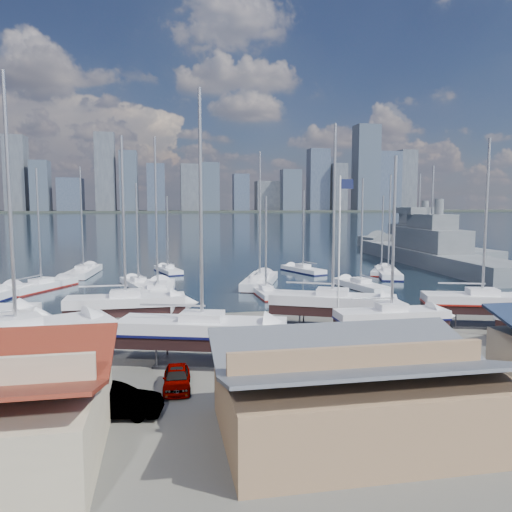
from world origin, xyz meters
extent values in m
plane|color=#605E59|center=(0.00, -10.00, 0.00)|extent=(1400.00, 1400.00, 0.00)
cube|color=#172835|center=(0.00, 300.00, -0.15)|extent=(1400.00, 600.00, 0.40)
cube|color=#2D332D|center=(0.00, 560.00, 1.10)|extent=(1400.00, 80.00, 2.20)
cube|color=#595E66|center=(-168.55, 559.47, 44.11)|extent=(22.49, 24.47, 83.83)
cube|color=#3D4756|center=(-141.97, 552.31, 30.18)|extent=(19.55, 21.83, 55.97)
cube|color=#475166|center=(-111.19, 558.58, 20.77)|extent=(26.03, 30.49, 37.14)
cube|color=#595E66|center=(-70.96, 546.95, 46.02)|extent=(21.60, 16.58, 87.63)
cube|color=#3D4756|center=(-45.38, 548.38, 36.00)|extent=(19.42, 28.42, 67.60)
cube|color=#475166|center=(-15.00, 551.59, 29.25)|extent=(20.24, 23.80, 54.09)
cube|color=#595E66|center=(25.78, 548.33, 29.20)|extent=(24.62, 19.72, 54.00)
cube|color=#3D4756|center=(47.64, 546.55, 30.18)|extent=(20.75, 17.93, 55.97)
cube|color=#475166|center=(84.09, 544.87, 23.71)|extent=(18.36, 16.25, 43.03)
cube|color=#595E66|center=(120.24, 563.78, 20.05)|extent=(28.49, 22.03, 35.69)
cube|color=#3D4756|center=(145.71, 546.00, 26.75)|extent=(23.34, 17.87, 49.11)
cube|color=#475166|center=(184.98, 560.84, 40.18)|extent=(25.35, 19.79, 75.95)
cube|color=#595E66|center=(208.39, 554.33, 31.04)|extent=(17.00, 27.45, 57.67)
cube|color=#3D4756|center=(245.53, 554.25, 55.22)|extent=(29.28, 24.05, 106.04)
cube|color=#475166|center=(277.54, 563.71, 39.40)|extent=(30.82, 28.37, 74.41)
cube|color=#595E66|center=(307.39, 565.54, 40.94)|extent=(21.74, 17.03, 77.48)
cube|color=#8C6B4C|center=(0.00, -26.00, 1.50)|extent=(12.00, 8.00, 3.00)
cube|color=slate|center=(0.00, -26.00, 3.54)|extent=(12.60, 8.40, 1.27)
cube|color=#2D2D33|center=(-17.29, -14.31, 0.08)|extent=(6.72, 5.04, 0.16)
cube|color=black|center=(-17.29, -14.31, 1.64)|extent=(11.24, 6.92, 0.89)
cube|color=silver|center=(-17.29, -14.31, 2.53)|extent=(11.42, 7.35, 0.89)
cube|color=maroon|center=(-17.29, -14.31, 2.12)|extent=(11.54, 7.42, 0.18)
cube|color=silver|center=(-17.29, -14.31, 3.23)|extent=(3.30, 2.83, 0.50)
cylinder|color=#B2B2B7|center=(-17.29, -14.31, 10.48)|extent=(0.22, 0.22, 15.01)
cube|color=#2D2D33|center=(-11.50, -4.47, 0.08)|extent=(5.30, 2.46, 0.16)
cube|color=black|center=(-11.50, -4.47, 1.58)|extent=(9.62, 2.36, 0.77)
cube|color=silver|center=(-11.50, -4.47, 2.35)|extent=(9.63, 2.76, 0.77)
cube|color=silver|center=(-11.50, -4.47, 2.99)|extent=(2.41, 1.63, 0.50)
cylinder|color=#B2B2B7|center=(-11.50, -4.47, 9.22)|extent=(0.22, 0.22, 12.97)
cube|color=#2D2D33|center=(-6.04, -14.82, 0.08)|extent=(6.41, 4.28, 0.16)
cube|color=black|center=(-6.04, -14.82, 1.63)|extent=(10.98, 5.53, 0.86)
cube|color=silver|center=(-6.04, -14.82, 2.48)|extent=(11.11, 5.96, 0.86)
cube|color=#0B0C38|center=(-6.04, -14.82, 2.09)|extent=(11.22, 6.02, 0.17)
cube|color=silver|center=(-6.04, -14.82, 3.16)|extent=(3.08, 2.49, 0.50)
cylinder|color=#B2B2B7|center=(-6.04, -14.82, 10.13)|extent=(0.22, 0.22, 14.44)
cube|color=#2D2D33|center=(5.28, -7.51, 0.08)|extent=(6.19, 4.68, 0.16)
cube|color=black|center=(5.28, -7.51, 1.61)|extent=(10.33, 6.45, 0.82)
cube|color=silver|center=(5.28, -7.51, 2.43)|extent=(10.51, 6.84, 0.82)
cube|color=silver|center=(5.28, -7.51, 3.09)|extent=(3.04, 2.62, 0.50)
cylinder|color=#B2B2B7|center=(5.28, -7.51, 9.75)|extent=(0.22, 0.22, 13.82)
cube|color=#2D2D33|center=(8.07, -12.53, 0.08)|extent=(4.59, 2.16, 0.16)
cube|color=black|center=(8.07, -12.53, 1.53)|extent=(8.32, 2.10, 0.66)
cube|color=silver|center=(8.07, -12.53, 2.19)|extent=(8.32, 2.45, 0.66)
cube|color=#0B0C38|center=(8.07, -12.53, 1.89)|extent=(8.41, 2.48, 0.13)
cube|color=silver|center=(8.07, -12.53, 2.78)|extent=(2.09, 1.42, 0.50)
cylinder|color=#B2B2B7|center=(8.07, -12.53, 8.12)|extent=(0.22, 0.22, 11.19)
cube|color=#2D2D33|center=(17.89, -9.12, 0.08)|extent=(5.72, 3.79, 0.16)
cube|color=black|center=(17.89, -9.12, 1.58)|extent=(9.81, 4.87, 0.76)
cube|color=silver|center=(17.89, -9.12, 2.35)|extent=(9.92, 5.25, 0.76)
cube|color=maroon|center=(17.89, -9.12, 2.00)|extent=(10.02, 5.31, 0.15)
cube|color=silver|center=(17.89, -9.12, 2.98)|extent=(2.74, 2.21, 0.50)
cylinder|color=#B2B2B7|center=(17.89, -9.12, 9.18)|extent=(0.22, 0.22, 12.90)
cube|color=black|center=(-22.79, 16.45, -0.27)|extent=(6.87, 9.95, 0.80)
cube|color=silver|center=(-22.79, 16.45, 0.53)|extent=(7.24, 10.15, 0.80)
cube|color=maroon|center=(-22.79, 16.45, 0.16)|extent=(7.31, 10.25, 0.16)
cube|color=silver|center=(-22.79, 16.45, 1.18)|extent=(2.67, 3.01, 0.50)
cylinder|color=#B2B2B7|center=(-22.79, 16.45, 7.70)|extent=(0.22, 0.22, 13.53)
cube|color=black|center=(-19.71, 28.33, -0.29)|extent=(3.57, 10.95, 0.86)
cube|color=silver|center=(-19.71, 28.33, 0.57)|extent=(4.02, 10.99, 0.86)
cube|color=silver|center=(-19.71, 28.33, 1.25)|extent=(2.05, 2.85, 0.50)
cylinder|color=#B2B2B7|center=(-19.71, 28.33, 8.25)|extent=(0.22, 0.22, 14.52)
cube|color=black|center=(-9.06, 9.42, -0.34)|extent=(3.58, 12.26, 0.97)
cube|color=silver|center=(-9.06, 9.42, 0.63)|extent=(4.08, 12.28, 0.97)
cube|color=#0B0C38|center=(-9.06, 9.42, 0.19)|extent=(4.13, 12.41, 0.19)
cube|color=silver|center=(-9.06, 9.42, 1.37)|extent=(2.21, 3.14, 0.50)
cylinder|color=#B2B2B7|center=(-9.06, 9.42, 9.29)|extent=(0.22, 0.22, 16.35)
cube|color=black|center=(-11.46, 16.16, -0.23)|extent=(4.73, 9.09, 0.71)
cube|color=silver|center=(-11.46, 16.16, 0.48)|extent=(5.08, 9.21, 0.71)
cube|color=silver|center=(-11.46, 16.16, 1.08)|extent=(2.10, 2.57, 0.50)
cylinder|color=#B2B2B7|center=(-11.46, 16.16, 6.82)|extent=(0.22, 0.22, 11.98)
cube|color=black|center=(-7.69, 28.82, -0.20)|extent=(3.97, 8.11, 0.63)
cube|color=silver|center=(-7.69, 28.82, 0.43)|extent=(4.29, 8.20, 0.63)
cube|color=#0B0C38|center=(-7.69, 28.82, 0.14)|extent=(4.34, 8.29, 0.13)
cube|color=silver|center=(-7.69, 28.82, 1.00)|extent=(1.82, 2.26, 0.50)
cylinder|color=#B2B2B7|center=(-7.69, 28.82, 6.08)|extent=(0.22, 0.22, 10.66)
cube|color=black|center=(2.87, 7.95, -0.20)|extent=(2.16, 7.79, 0.62)
cube|color=silver|center=(2.87, 7.95, 0.42)|extent=(2.49, 7.80, 0.62)
cube|color=maroon|center=(2.87, 7.95, 0.14)|extent=(2.51, 7.88, 0.12)
cube|color=silver|center=(2.87, 7.95, 0.98)|extent=(1.38, 1.98, 0.50)
cylinder|color=#B2B2B7|center=(2.87, 7.95, 5.94)|extent=(0.22, 0.22, 10.42)
cube|color=black|center=(3.55, 14.88, -0.32)|extent=(6.45, 11.83, 0.93)
cube|color=silver|center=(3.55, 14.88, 0.61)|extent=(6.91, 11.99, 0.93)
cube|color=silver|center=(3.55, 14.88, 1.32)|extent=(2.80, 3.38, 0.50)
cylinder|color=#B2B2B7|center=(3.55, 14.88, 8.88)|extent=(0.22, 0.22, 15.62)
cube|color=black|center=(12.22, 25.42, -0.22)|extent=(4.88, 8.66, 0.68)
cube|color=silver|center=(12.22, 25.42, 0.46)|extent=(5.21, 8.78, 0.68)
cube|color=#0B0C38|center=(12.22, 25.42, 0.15)|extent=(5.27, 8.87, 0.14)
cube|color=silver|center=(12.22, 25.42, 1.05)|extent=(2.08, 2.49, 0.50)
cylinder|color=#B2B2B7|center=(12.22, 25.42, 6.53)|extent=(0.22, 0.22, 11.46)
cube|color=black|center=(14.98, 9.93, -0.24)|extent=(3.97, 9.46, 0.74)
cube|color=silver|center=(14.98, 9.93, 0.49)|extent=(4.35, 9.53, 0.74)
cube|color=silver|center=(14.98, 9.93, 1.11)|extent=(1.97, 2.56, 0.50)
cylinder|color=#B2B2B7|center=(14.98, 9.93, 7.07)|extent=(0.22, 0.22, 12.43)
cube|color=black|center=(22.94, 19.21, -0.27)|extent=(5.32, 10.15, 0.79)
cube|color=silver|center=(22.94, 19.21, 0.53)|extent=(5.71, 10.27, 0.79)
cube|color=#0B0C38|center=(22.94, 19.21, 0.16)|extent=(5.77, 10.38, 0.16)
cube|color=silver|center=(22.94, 19.21, 1.17)|extent=(2.35, 2.87, 0.50)
cylinder|color=#B2B2B7|center=(22.94, 19.21, 7.61)|extent=(0.22, 0.22, 13.37)
cube|color=black|center=(23.29, 22.18, -0.20)|extent=(5.67, 7.79, 0.64)
cube|color=silver|center=(23.29, 22.18, 0.43)|extent=(5.96, 7.96, 0.64)
cube|color=maroon|center=(23.29, 22.18, 0.14)|extent=(6.01, 8.04, 0.13)
cube|color=silver|center=(23.29, 22.18, 1.00)|extent=(2.16, 2.39, 0.50)
cylinder|color=#B2B2B7|center=(23.29, 22.18, 6.11)|extent=(0.22, 0.22, 10.72)
cube|color=slate|center=(35.68, 30.14, 0.47)|extent=(9.79, 46.85, 4.19)
cube|color=slate|center=(35.68, 30.14, 4.36)|extent=(6.77, 16.57, 3.60)
cube|color=slate|center=(35.68, 30.14, 7.36)|extent=(4.93, 9.52, 2.40)
cube|color=slate|center=(35.92, 34.79, 9.06)|extent=(5.44, 4.91, 1.20)
cylinder|color=#B2B2B7|center=(35.68, 30.14, 12.56)|extent=(0.30, 0.30, 8.00)
cube|color=slate|center=(43.34, 48.36, 0.44)|extent=(9.04, 43.68, 3.91)
cube|color=slate|center=(43.34, 48.36, 4.19)|extent=(6.28, 15.44, 3.60)
cube|color=slate|center=(43.34, 48.36, 7.19)|extent=(4.58, 8.87, 2.40)
cube|color=slate|center=(43.13, 52.69, 8.89)|extent=(5.06, 4.57, 1.20)
cylinder|color=#B2B2B7|center=(43.34, 48.36, 12.39)|extent=(0.30, 0.30, 8.00)
imported|color=gray|center=(-7.79, -18.95, 0.64)|extent=(1.67, 3.81, 1.28)
imported|color=gray|center=(-10.91, -22.01, 0.77)|extent=(4.87, 2.42, 1.53)
imported|color=gray|center=(4.14, -19.47, 0.79)|extent=(4.33, 6.22, 1.58)
imported|color=gray|center=(5.89, -20.30, 0.66)|extent=(2.84, 4.86, 1.32)
cylinder|color=white|center=(4.88, -9.95, 6.20)|extent=(0.12, 0.12, 12.41)
cube|color=#13183B|center=(5.40, -9.95, 11.79)|extent=(1.03, 0.05, 0.72)
camera|label=1|loc=(-8.41, -46.17, 10.30)|focal=35.00mm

